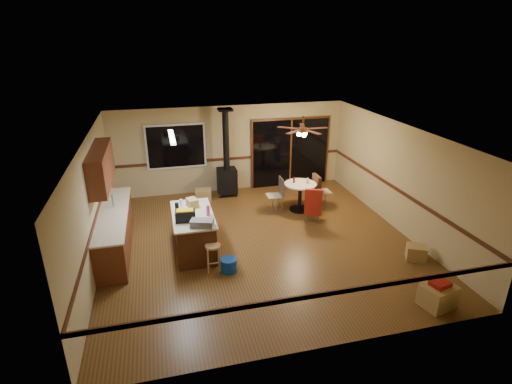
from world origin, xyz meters
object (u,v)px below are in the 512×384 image
object	(u,v)px
bar_stool	(213,257)
toolbox_black	(185,216)
wood_stove	(227,172)
chair_left	(278,191)
box_corner_a	(438,296)
box_under_window	(203,195)
dining_table	(300,192)
toolbox_grey	(202,223)
chair_right	(317,187)
chair_near	(313,202)
kitchen_island	(194,232)
box_corner_b	(416,253)
blue_bucket	(229,265)

from	to	relation	value
bar_stool	toolbox_black	bearing A→B (deg)	129.36
wood_stove	chair_left	xyz separation A→B (m)	(1.14, -1.46, -0.14)
wood_stove	box_corner_a	distance (m)	6.68
box_under_window	box_corner_a	world-z (taller)	box_corner_a
dining_table	box_under_window	size ratio (longest dim) A/B	1.95
wood_stove	toolbox_grey	xyz separation A→B (m)	(-1.17, -3.69, 0.24)
wood_stove	bar_stool	xyz separation A→B (m)	(-1.00, -3.94, -0.44)
box_corner_a	chair_right	bearing A→B (deg)	95.76
toolbox_grey	dining_table	distance (m)	3.63
dining_table	chair_right	size ratio (longest dim) A/B	1.25
chair_near	chair_right	xyz separation A→B (m)	(0.48, 0.92, 0.00)
kitchen_island	chair_left	world-z (taller)	chair_left
kitchen_island	toolbox_grey	xyz separation A→B (m)	(0.13, -0.64, 0.52)
dining_table	chair_right	xyz separation A→B (m)	(0.52, 0.05, 0.07)
wood_stove	chair_right	distance (m)	2.71
toolbox_grey	box_corner_b	xyz separation A→B (m)	(4.47, -0.91, -0.81)
blue_bucket	toolbox_grey	bearing A→B (deg)	140.91
toolbox_grey	box_corner_a	distance (m)	4.62
toolbox_grey	blue_bucket	size ratio (longest dim) A/B	1.37
blue_bucket	chair_near	size ratio (longest dim) A/B	0.48
blue_bucket	chair_near	xyz separation A→B (m)	(2.48, 1.64, 0.46)
kitchen_island	box_under_window	distance (m)	2.81
box_under_window	box_corner_b	distance (m)	5.91
bar_stool	dining_table	xyz separation A→B (m)	(2.74, 2.38, 0.24)
chair_right	box_under_window	size ratio (longest dim) A/B	1.57
chair_right	box_corner_a	world-z (taller)	chair_right
toolbox_grey	toolbox_black	bearing A→B (deg)	133.09
wood_stove	chair_left	world-z (taller)	wood_stove
wood_stove	chair_right	size ratio (longest dim) A/B	3.60
kitchen_island	box_corner_a	distance (m)	5.03
toolbox_black	box_corner_a	xyz separation A→B (m)	(4.19, -2.71, -0.80)
toolbox_black	chair_left	world-z (taller)	toolbox_black
toolbox_black	chair_near	size ratio (longest dim) A/B	0.60
bar_stool	box_under_window	distance (m)	3.65
chair_left	chair_right	size ratio (longest dim) A/B	0.74
wood_stove	blue_bucket	distance (m)	4.17
bar_stool	box_corner_a	xyz separation A→B (m)	(3.72, -2.14, -0.08)
bar_stool	chair_right	world-z (taller)	chair_right
toolbox_grey	toolbox_black	world-z (taller)	toolbox_black
kitchen_island	wood_stove	world-z (taller)	wood_stove
toolbox_grey	blue_bucket	world-z (taller)	toolbox_grey
chair_near	box_corner_b	world-z (taller)	chair_near
toolbox_black	chair_left	xyz separation A→B (m)	(2.61, 1.91, -0.43)
kitchen_island	chair_right	world-z (taller)	chair_right
chair_left	kitchen_island	bearing A→B (deg)	-146.88
bar_stool	chair_left	distance (m)	3.29
toolbox_grey	box_corner_b	size ratio (longest dim) A/B	1.15
wood_stove	box_corner_b	distance (m)	5.69
chair_right	box_under_window	distance (m)	3.27
toolbox_grey	box_under_window	distance (m)	3.51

